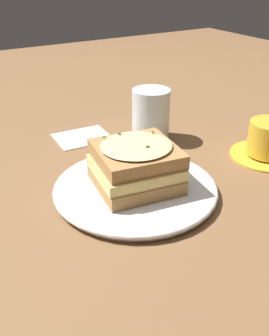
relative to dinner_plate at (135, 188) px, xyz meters
name	(u,v)px	position (x,y,z in m)	size (l,w,h in m)	color
ground_plane	(126,196)	(-0.02, 0.00, -0.01)	(2.40, 2.40, 0.00)	brown
dinner_plate	(135,188)	(0.00, 0.00, 0.00)	(0.26, 0.26, 0.01)	white
sandwich	(135,165)	(0.00, 0.00, 0.04)	(0.14, 0.14, 0.07)	#A37542
water_glass	(151,115)	(0.14, 0.17, 0.04)	(0.08, 0.08, 0.10)	silver
napkin	(82,137)	(0.02, 0.24, -0.01)	(0.11, 0.09, 0.00)	silver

